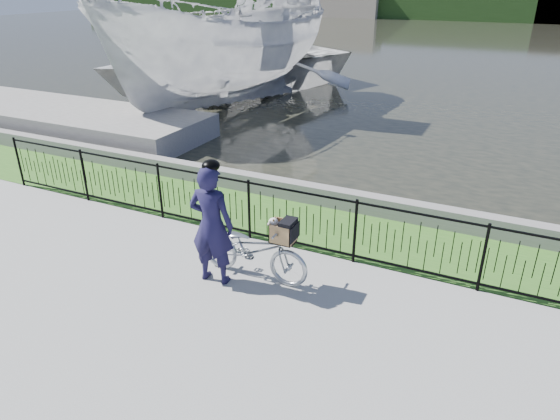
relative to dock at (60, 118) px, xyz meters
The scene contains 12 objects.
ground 11.42m from the dock, 28.81° to the right, with size 120.00×120.00×0.00m, color gray.
grass_strip 10.42m from the dock, 16.17° to the right, with size 60.00×2.00×0.01m, color #386B21.
water 29.26m from the dock, 70.02° to the left, with size 120.00×120.00×0.00m, color #27271E.
quay_wall 10.18m from the dock, 10.76° to the right, with size 60.00×0.30×0.40m, color gray.
fence 10.74m from the dock, 21.31° to the right, with size 14.00×0.06×1.15m, color black, non-canonical shape.
far_treeline 55.42m from the dock, 79.60° to the left, with size 120.00×6.00×3.00m, color #234219.
far_building_left 53.13m from the dock, 98.66° to the left, with size 8.00×4.00×4.00m, color #A19481.
dock is the anchor object (origin of this frame).
bicycle_rig 10.93m from the dock, 27.37° to the right, with size 1.88×0.65×1.15m.
cyclist 10.66m from the dock, 30.39° to the right, with size 0.75×0.54×2.01m.
boat_near 5.87m from the dock, 49.02° to the left, with size 5.73×11.19×5.92m.
boat_far 7.72m from the dock, 77.68° to the left, with size 12.38×13.36×2.26m.
Camera 1 is at (3.04, -5.54, 4.38)m, focal length 32.00 mm.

